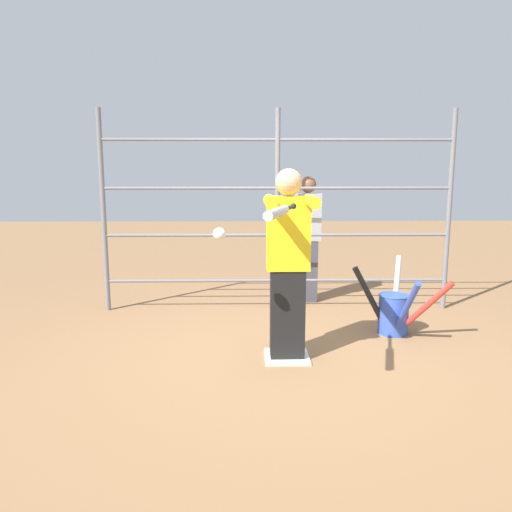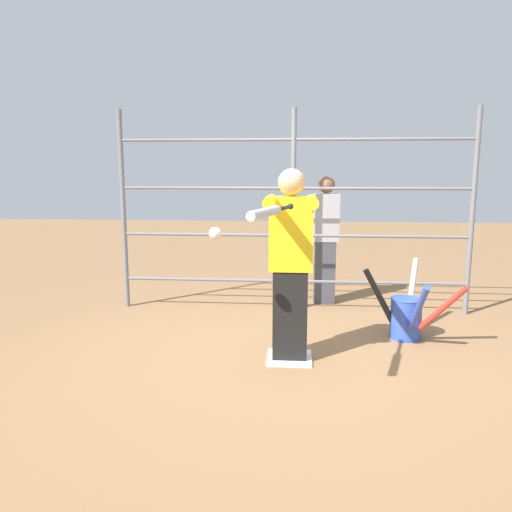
# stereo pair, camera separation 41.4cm
# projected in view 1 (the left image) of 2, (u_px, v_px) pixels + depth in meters

# --- Properties ---
(ground_plane) EXTENTS (24.00, 24.00, 0.00)m
(ground_plane) POSITION_uv_depth(u_px,v_px,m) (287.00, 358.00, 4.54)
(ground_plane) COLOR olive
(home_plate) EXTENTS (0.40, 0.40, 0.02)m
(home_plate) POSITION_uv_depth(u_px,v_px,m) (287.00, 357.00, 4.54)
(home_plate) COLOR white
(home_plate) RESTS_ON ground
(fence_backstop) EXTENTS (4.16, 0.06, 2.39)m
(fence_backstop) POSITION_uv_depth(u_px,v_px,m) (277.00, 212.00, 5.91)
(fence_backstop) COLOR slate
(fence_backstop) RESTS_ON ground
(batter) EXTENTS (0.44, 0.57, 1.70)m
(batter) POSITION_uv_depth(u_px,v_px,m) (288.00, 259.00, 4.36)
(batter) COLOR black
(batter) RESTS_ON ground
(baseball_bat_swinging) EXTENTS (0.29, 0.85, 0.07)m
(baseball_bat_swinging) POSITION_uv_depth(u_px,v_px,m) (279.00, 212.00, 3.35)
(baseball_bat_swinging) COLOR black
(softball_in_flight) EXTENTS (0.10, 0.10, 0.10)m
(softball_in_flight) POSITION_uv_depth(u_px,v_px,m) (219.00, 234.00, 3.77)
(softball_in_flight) COLOR white
(bat_bucket) EXTENTS (0.94, 1.14, 0.74)m
(bat_bucket) POSITION_uv_depth(u_px,v_px,m) (395.00, 311.00, 5.16)
(bat_bucket) COLOR #3351B2
(bat_bucket) RESTS_ON ground
(bystander_behind_fence) EXTENTS (0.33, 0.21, 1.60)m
(bystander_behind_fence) POSITION_uv_depth(u_px,v_px,m) (307.00, 237.00, 6.35)
(bystander_behind_fence) COLOR #3F3F47
(bystander_behind_fence) RESTS_ON ground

